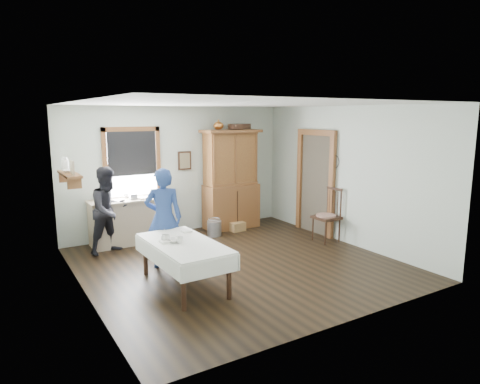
# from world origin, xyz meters

# --- Properties ---
(room) EXTENTS (5.01, 5.01, 2.70)m
(room) POSITION_xyz_m (0.00, 0.00, 1.35)
(room) COLOR black
(room) RESTS_ON ground
(window) EXTENTS (1.18, 0.07, 1.48)m
(window) POSITION_xyz_m (-1.00, 2.46, 1.62)
(window) COLOR white
(window) RESTS_ON room
(doorway) EXTENTS (0.09, 1.14, 2.22)m
(doorway) POSITION_xyz_m (2.46, 0.85, 1.16)
(doorway) COLOR #484134
(doorway) RESTS_ON room
(wall_shelf) EXTENTS (0.24, 1.00, 0.44)m
(wall_shelf) POSITION_xyz_m (-2.37, 1.54, 1.57)
(wall_shelf) COLOR brown
(wall_shelf) RESTS_ON room
(framed_picture) EXTENTS (0.30, 0.04, 0.40)m
(framed_picture) POSITION_xyz_m (0.15, 2.46, 1.55)
(framed_picture) COLOR #361D13
(framed_picture) RESTS_ON room
(rug_beater) EXTENTS (0.01, 0.27, 0.27)m
(rug_beater) POSITION_xyz_m (2.45, 0.30, 1.72)
(rug_beater) COLOR black
(rug_beater) RESTS_ON room
(work_counter) EXTENTS (1.57, 0.61, 0.90)m
(work_counter) POSITION_xyz_m (-1.19, 2.16, 0.45)
(work_counter) COLOR tan
(work_counter) RESTS_ON room
(china_hutch) EXTENTS (1.30, 0.63, 2.21)m
(china_hutch) POSITION_xyz_m (1.13, 2.16, 1.10)
(china_hutch) COLOR brown
(china_hutch) RESTS_ON room
(dining_table) EXTENTS (0.94, 1.72, 0.68)m
(dining_table) POSITION_xyz_m (-1.18, -0.42, 0.34)
(dining_table) COLOR white
(dining_table) RESTS_ON room
(spindle_chair) EXTENTS (0.51, 0.51, 1.09)m
(spindle_chair) POSITION_xyz_m (2.22, 0.22, 0.55)
(spindle_chair) COLOR #361D13
(spindle_chair) RESTS_ON room
(pail) EXTENTS (0.30, 0.30, 0.32)m
(pail) POSITION_xyz_m (0.48, 1.75, 0.16)
(pail) COLOR #9B9CA3
(pail) RESTS_ON room
(wicker_basket) EXTENTS (0.35, 0.27, 0.19)m
(wicker_basket) POSITION_xyz_m (1.09, 1.83, 0.10)
(wicker_basket) COLOR #AA834D
(wicker_basket) RESTS_ON room
(woman_blue) EXTENTS (0.67, 0.56, 1.55)m
(woman_blue) POSITION_xyz_m (-1.11, 0.53, 0.78)
(woman_blue) COLOR navy
(woman_blue) RESTS_ON room
(figure_dark) EXTENTS (0.88, 0.80, 1.49)m
(figure_dark) POSITION_xyz_m (-1.68, 1.78, 0.74)
(figure_dark) COLOR black
(figure_dark) RESTS_ON room
(table_cup_a) EXTENTS (0.14, 0.14, 0.10)m
(table_cup_a) POSITION_xyz_m (-1.38, -0.23, 0.73)
(table_cup_a) COLOR white
(table_cup_a) RESTS_ON dining_table
(table_cup_b) EXTENTS (0.11, 0.11, 0.10)m
(table_cup_b) POSITION_xyz_m (-1.25, -0.43, 0.73)
(table_cup_b) COLOR white
(table_cup_b) RESTS_ON dining_table
(table_bowl) EXTENTS (0.23, 0.23, 0.06)m
(table_bowl) POSITION_xyz_m (-1.28, -0.34, 0.71)
(table_bowl) COLOR white
(table_bowl) RESTS_ON dining_table
(counter_book) EXTENTS (0.23, 0.28, 0.02)m
(counter_book) POSITION_xyz_m (-1.07, 2.06, 0.91)
(counter_book) COLOR #796D51
(counter_book) RESTS_ON work_counter
(counter_bowl) EXTENTS (0.20, 0.20, 0.06)m
(counter_bowl) POSITION_xyz_m (-1.18, 2.32, 0.93)
(counter_bowl) COLOR white
(counter_bowl) RESTS_ON work_counter
(shelf_bowl) EXTENTS (0.22, 0.22, 0.05)m
(shelf_bowl) POSITION_xyz_m (-2.37, 1.55, 1.60)
(shelf_bowl) COLOR white
(shelf_bowl) RESTS_ON wall_shelf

